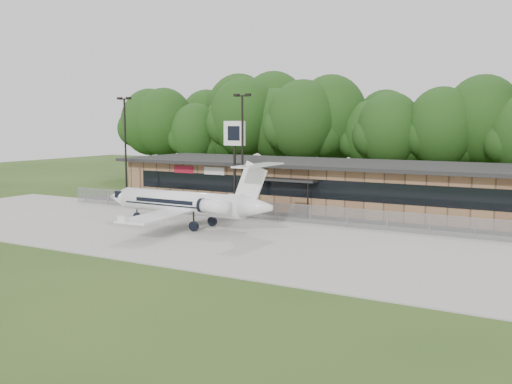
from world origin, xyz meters
The scene contains 11 objects.
ground centered at (0.00, 0.00, 0.00)m, with size 160.00×160.00×0.00m, color #244117.
apron centered at (0.00, 8.00, 0.04)m, with size 64.00×18.00×0.08m, color #9E9B93.
parking_lot centered at (0.00, 19.50, 0.03)m, with size 50.00×9.00×0.06m, color #383835.
terminal centered at (0.00, 23.94, 2.18)m, with size 41.00×11.65×4.30m.
fence centered at (0.00, 15.00, 0.78)m, with size 46.00×0.04×1.52m.
treeline centered at (0.00, 42.00, 7.50)m, with size 72.00×12.00×15.00m, color #173711, non-canonical shape.
light_pole_left centered at (-18.00, 16.50, 5.98)m, with size 1.55×0.30×10.23m.
light_pole_mid centered at (-5.00, 16.50, 5.98)m, with size 1.55×0.30×10.23m.
business_jet centered at (-5.36, 9.16, 1.83)m, with size 15.18×13.48×5.13m.
suv centered at (-13.39, 17.00, 0.79)m, with size 2.61×5.66×1.57m, color #2E2E30.
pole_sign centered at (-5.96, 16.80, 6.10)m, with size 2.10×0.35×7.97m.
Camera 1 is at (19.61, -24.90, 7.84)m, focal length 40.00 mm.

